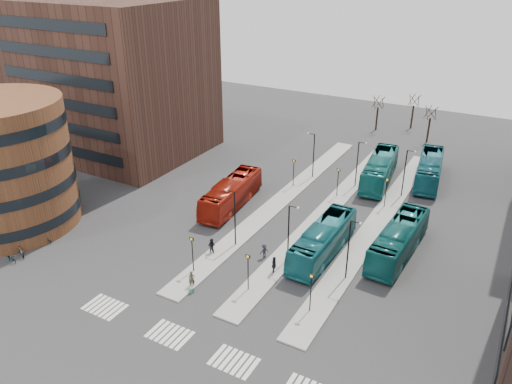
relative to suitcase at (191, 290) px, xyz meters
The scene contains 22 objects.
ground 9.68m from the suitcase, 73.75° to the right, with size 160.00×160.00×0.00m, color #2C2C2E.
island_left 20.76m from the suitcase, 93.57° to the left, with size 2.50×45.00×0.15m, color gray.
island_mid 21.24m from the suitcase, 77.20° to the left, with size 2.50×45.00×0.15m, color gray.
island_right 23.32m from the suitcase, 62.67° to the left, with size 2.50×45.00×0.15m, color gray.
suitcase is the anchor object (origin of this frame).
red_bus 17.32m from the suitcase, 109.71° to the left, with size 2.81×12.00×3.34m, color #99190B.
teal_bus_a 14.02m from the suitcase, 56.12° to the left, with size 2.78×11.88×3.31m, color #15636B.
teal_bus_b 32.74m from the suitcase, 76.79° to the left, with size 3.00×12.82×3.57m, color #156B6A.
teal_bus_c 21.02m from the suitcase, 46.81° to the left, with size 2.85×12.17×3.39m, color #125B5B.
teal_bus_d 37.65m from the suitcase, 69.52° to the left, with size 2.86×12.21×3.40m, color #166171.
traveller 1.01m from the suitcase, 120.54° to the left, with size 0.59×0.39×1.61m, color #453E29.
commuter_a 6.64m from the suitcase, 107.80° to the left, with size 0.83×0.65×1.72m, color black.
commuter_b 8.02m from the suitcase, 49.97° to the left, with size 1.11×0.46×1.89m, color black.
commuter_c 8.77m from the suitcase, 70.37° to the left, with size 0.95×0.55×1.47m, color black.
bicycle_near 18.88m from the suitcase, 165.70° to the right, with size 0.54×1.56×0.82m, color gray.
bicycle_mid 18.63m from the suitcase, 169.20° to the right, with size 0.49×1.75×1.05m, color gray.
bicycle_far 18.30m from the suitcase, behind, with size 0.53×1.52×0.80m, color gray.
crosswalk_stripes 6.92m from the suitcase, 49.87° to the right, with size 22.35×2.40×0.01m.
office_block 41.29m from the suitcase, 141.72° to the left, with size 25.00×20.12×22.00m.
sign_poles 14.53m from the suitcase, 72.57° to the left, with size 12.45×22.12×3.65m.
lamp_posts 19.74m from the suitcase, 74.07° to the left, with size 14.04×20.24×6.12m.
bare_trees 53.71m from the suitcase, 84.25° to the left, with size 10.97×8.14×5.90m.
Camera 1 is at (20.10, -19.59, 27.32)m, focal length 35.00 mm.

